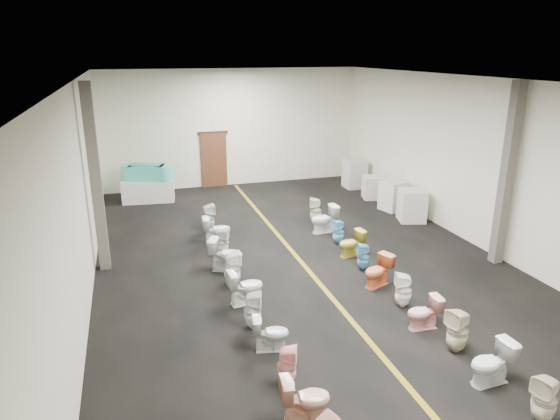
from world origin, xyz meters
The scene contains 37 objects.
floor centered at (0.00, 0.00, 0.00)m, with size 16.00×16.00×0.00m, color black.
ceiling centered at (0.00, 0.00, 4.50)m, with size 16.00×16.00×0.00m, color black.
wall_back centered at (0.00, 8.00, 2.25)m, with size 10.00×10.00×0.00m, color beige.
wall_left centered at (-5.00, 0.00, 2.25)m, with size 16.00×16.00×0.00m, color beige.
wall_right centered at (5.00, 0.00, 2.25)m, with size 16.00×16.00×0.00m, color beige.
aisle_stripe centered at (0.00, 0.00, 0.00)m, with size 0.12×15.60×0.01m, color olive.
back_door centered at (-0.80, 7.94, 1.05)m, with size 1.00×0.10×2.10m, color #562D19.
door_frame centered at (-0.80, 7.95, 2.12)m, with size 1.15×0.08×0.10m, color #331C11.
column_left centered at (-4.75, 1.00, 2.25)m, with size 0.25×0.25×4.50m, color #59544C.
column_right centered at (4.75, -1.50, 2.25)m, with size 0.25×0.25×4.50m, color #59544C.
display_table centered at (-3.40, 6.62, 0.39)m, with size 1.78×0.89×0.79m, color silver.
bathtub centered at (-3.40, 6.62, 1.07)m, with size 1.79×1.07×0.55m.
appliance_crate_a centered at (4.40, 1.96, 0.50)m, with size 0.78×0.78×1.00m, color silver.
appliance_crate_b centered at (4.40, 3.12, 0.50)m, with size 0.72×0.72×0.99m, color silver.
appliance_crate_c centered at (4.40, 4.57, 0.40)m, with size 0.71×0.71×0.80m, color silver.
appliance_crate_d centered at (4.40, 6.15, 0.55)m, with size 0.77×0.77×1.09m, color beige.
toilet_left_2 centered at (-1.84, -5.49, 0.37)m, with size 0.41×0.72×0.74m, color #E8A68B.
toilet_left_3 centered at (-1.84, -4.62, 0.34)m, with size 0.31×0.32×0.69m, color #FBAEAC.
toilet_left_4 centered at (-1.82, -3.60, 0.33)m, with size 0.37×0.65×0.66m, color silver.
toilet_left_5 centered at (-1.94, -2.79, 0.38)m, with size 0.34×0.35×0.75m, color silver.
toilet_left_6 centered at (-1.85, -1.79, 0.38)m, with size 0.43×0.75×0.77m, color white.
toilet_left_7 centered at (-1.94, -0.88, 0.41)m, with size 0.37×0.38×0.82m, color white.
toilet_left_8 centered at (-1.91, -0.02, 0.41)m, with size 0.46×0.81×0.82m, color silver.
toilet_left_9 centered at (-1.85, 0.88, 0.38)m, with size 0.35×0.35×0.77m, color silver.
toilet_left_10 centered at (-1.81, 1.85, 0.39)m, with size 0.43×0.76×0.77m, color white.
toilet_left_11 centered at (-1.88, 2.86, 0.42)m, with size 0.37×0.38×0.83m, color silver.
toilet_right_0 centered at (1.43, -6.51, 0.39)m, with size 0.35×0.35×0.77m, color beige.
toilet_right_1 centered at (1.31, -5.56, 0.37)m, with size 0.42×0.73×0.74m, color white.
toilet_right_2 centered at (1.34, -4.62, 0.42)m, with size 0.37×0.38×0.83m, color beige.
toilet_right_3 centered at (1.20, -3.77, 0.33)m, with size 0.37×0.65×0.67m, color #F7AEA8.
toilet_right_4 centered at (1.27, -2.89, 0.38)m, with size 0.34×0.35×0.76m, color white.
toilet_right_5 centered at (1.22, -1.87, 0.37)m, with size 0.41×0.72×0.73m, color #ED7843.
toilet_right_6 centered at (1.30, -0.98, 0.34)m, with size 0.31×0.32×0.69m, color #66A9D0.
toilet_right_7 centered at (1.38, -0.10, 0.35)m, with size 0.39×0.68×0.70m, color gold.
toilet_right_8 centered at (1.40, 0.80, 0.35)m, with size 0.32×0.32×0.70m, color #79CCF3.
toilet_right_9 centered at (1.37, 1.77, 0.41)m, with size 0.46×0.80×0.82m, color white.
toilet_right_10 centered at (1.44, 2.64, 0.40)m, with size 0.36×0.37×0.81m, color beige.
Camera 1 is at (-3.94, -11.10, 5.15)m, focal length 32.00 mm.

